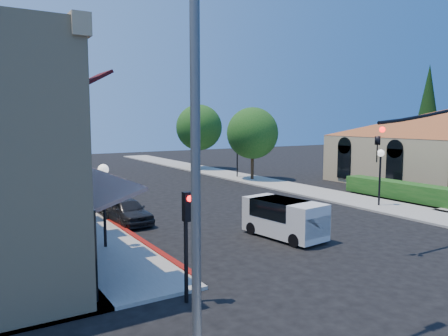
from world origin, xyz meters
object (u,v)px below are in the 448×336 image
lamppost_right_near (380,163)px  white_van (285,216)px  cobra_streetlight (211,125)px  parked_car_a (127,211)px  lamppost_left_near (104,184)px  street_tree_b (199,127)px  lamppost_right_far (237,148)px  street_tree_a (253,133)px  lamppost_left_far (45,159)px  conifer_far (428,110)px  parked_car_c (89,186)px  parked_car_b (109,203)px  secondary_signal (187,226)px  parked_car_d (78,178)px

lamppost_right_near → white_van: (-9.49, -2.49, -1.73)m
cobra_streetlight → parked_car_a: 15.03m
lamppost_left_near → white_van: size_ratio=0.87×
cobra_streetlight → street_tree_b: bearing=62.2°
lamppost_right_near → parked_car_a: (-14.70, 4.00, -2.06)m
lamppost_right_far → cobra_streetlight: bearing=-124.2°
lamppost_right_near → parked_car_a: size_ratio=0.90×
lamppost_left_near → lamppost_right_far: bearing=43.3°
lamppost_right_far → parked_car_a: (-14.70, -12.00, -2.06)m
street_tree_a → lamppost_left_far: bearing=180.0°
lamppost_left_far → lamppost_right_far: 17.12m
cobra_streetlight → lamppost_right_far: size_ratio=2.61×
conifer_far → lamppost_left_far: 36.90m
lamppost_right_far → parked_car_a: bearing=-140.8°
cobra_streetlight → lamppost_right_near: cobra_streetlight is taller
lamppost_left_near → parked_car_a: 5.05m
lamppost_right_near → parked_car_c: 19.63m
street_tree_b → parked_car_c: 18.43m
lamppost_right_near → white_van: 9.97m
lamppost_left_far → parked_car_c: 3.50m
lamppost_right_far → parked_car_b: bearing=-149.0°
conifer_far → secondary_signal: size_ratio=3.31×
secondary_signal → parked_car_d: size_ratio=0.84×
lamppost_left_far → parked_car_a: (2.30, -10.00, -2.06)m
conifer_far → lamppost_left_far: bearing=173.7°
white_van → parked_car_b: 10.99m
parked_car_b → street_tree_b: bearing=48.1°
street_tree_b → secondary_signal: bearing=-118.8°
parked_car_a → parked_car_d: parked_car_a is taller
street_tree_b → lamppost_left_far: bearing=-150.0°
street_tree_a → street_tree_b: bearing=90.0°
lamppost_right_near → lamppost_left_far: bearing=140.5°
white_van → parked_car_c: (-4.74, 15.84, -0.31)m
cobra_streetlight → street_tree_a: bearing=53.2°
cobra_streetlight → parked_car_c: (3.41, 23.35, -4.58)m
lamppost_left_far → parked_car_b: (2.30, -6.82, -2.21)m
conifer_far → street_tree_a: size_ratio=1.70×
white_van → parked_car_b: size_ratio=1.29×
secondary_signal → lamppost_left_far: (-0.50, 20.59, 0.42)m
secondary_signal → parked_car_c: bearing=83.5°
lamppost_left_far → lamppost_right_far: (17.00, 2.00, 0.00)m
secondary_signal → parked_car_c: 20.14m
parked_car_a → secondary_signal: bearing=-104.3°
conifer_far → lamppost_left_near: (-36.50, -10.00, -3.62)m
white_van → conifer_far: bearing=23.3°
street_tree_a → lamppost_right_near: bearing=-91.2°
street_tree_a → street_tree_b: 10.01m
lamppost_left_near → street_tree_a: bearing=39.0°
parked_car_a → lamppost_right_near: bearing=-19.8°
secondary_signal → parked_car_a: bearing=80.4°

